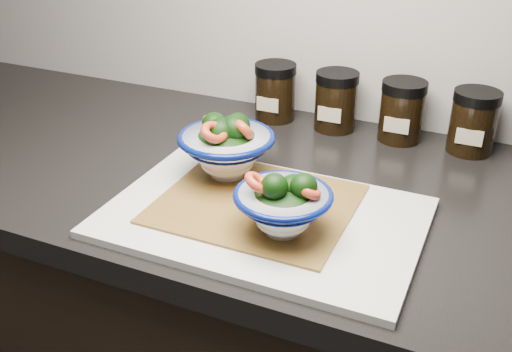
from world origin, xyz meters
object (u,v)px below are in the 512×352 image
at_px(bowl_right, 283,204).
at_px(spice_jar_c, 402,111).
at_px(spice_jar_b, 336,101).
at_px(spice_jar_d, 473,122).
at_px(cutting_board, 263,217).
at_px(spice_jar_a, 275,92).
at_px(bowl_left, 227,147).

xyz_separation_m(bowl_right, spice_jar_c, (0.07, 0.40, -0.00)).
relative_size(spice_jar_b, spice_jar_d, 1.00).
distance_m(cutting_board, spice_jar_a, 0.39).
bearing_deg(bowl_left, spice_jar_b, 72.44).
distance_m(spice_jar_a, spice_jar_c, 0.25).
height_order(spice_jar_a, spice_jar_d, same).
relative_size(cutting_board, spice_jar_b, 3.98).
distance_m(bowl_left, spice_jar_a, 0.29).
xyz_separation_m(cutting_board, bowl_right, (0.05, -0.04, 0.05)).
distance_m(cutting_board, bowl_right, 0.08).
bearing_deg(cutting_board, spice_jar_c, 72.28).
distance_m(spice_jar_a, spice_jar_b, 0.13).
distance_m(spice_jar_b, spice_jar_c, 0.13).
height_order(bowl_left, bowl_right, bowl_left).
bearing_deg(spice_jar_b, bowl_right, -82.45).
relative_size(cutting_board, bowl_right, 3.35).
bearing_deg(bowl_left, bowl_right, -39.51).
bearing_deg(bowl_left, spice_jar_d, 39.87).
relative_size(bowl_right, spice_jar_a, 1.19).
bearing_deg(spice_jar_b, cutting_board, -88.70).
relative_size(bowl_left, spice_jar_a, 1.36).
relative_size(spice_jar_c, spice_jar_d, 1.00).
bearing_deg(spice_jar_c, bowl_left, -127.13).
bearing_deg(spice_jar_a, spice_jar_b, 0.00).
height_order(bowl_right, spice_jar_b, same).
bearing_deg(bowl_right, spice_jar_a, 113.92).
distance_m(bowl_left, spice_jar_b, 0.30).
bearing_deg(bowl_right, spice_jar_c, 79.86).
height_order(spice_jar_c, spice_jar_d, same).
bearing_deg(spice_jar_c, spice_jar_d, 0.00).
distance_m(cutting_board, spice_jar_c, 0.39).
xyz_separation_m(bowl_left, spice_jar_a, (-0.04, 0.29, -0.01)).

